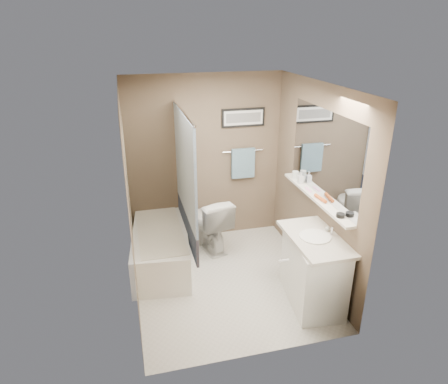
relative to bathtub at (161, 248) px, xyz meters
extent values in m
plane|color=beige|center=(0.75, -0.59, -0.25)|extent=(2.50, 2.50, 0.00)
cube|color=white|center=(0.75, -0.59, 2.13)|extent=(2.20, 2.50, 0.04)
cube|color=brown|center=(0.75, 0.64, 0.95)|extent=(2.20, 0.04, 2.40)
cube|color=brown|center=(0.75, -1.82, 0.95)|extent=(2.20, 0.04, 2.40)
cube|color=brown|center=(-0.33, -0.59, 0.95)|extent=(0.04, 2.50, 2.40)
cube|color=brown|center=(1.83, -0.59, 0.95)|extent=(0.04, 2.50, 2.40)
cube|color=#BEB190|center=(-0.34, -0.09, 0.75)|extent=(0.02, 1.55, 2.00)
cylinder|color=silver|center=(0.35, -0.09, 1.80)|extent=(0.02, 1.55, 0.02)
cube|color=silver|center=(0.35, -0.09, 1.15)|extent=(0.03, 1.45, 1.28)
cube|color=#2A364F|center=(0.35, -0.09, 0.33)|extent=(0.03, 1.45, 0.36)
cube|color=silver|center=(1.84, -0.74, 1.37)|extent=(0.02, 1.60, 1.00)
cube|color=silver|center=(1.79, -0.74, 0.85)|extent=(0.12, 1.60, 0.03)
cylinder|color=silver|center=(1.30, 0.63, 1.05)|extent=(0.60, 0.02, 0.02)
cube|color=#8FBED1|center=(1.30, 0.61, 0.87)|extent=(0.34, 0.05, 0.44)
cube|color=black|center=(1.30, 0.64, 1.53)|extent=(0.62, 0.02, 0.26)
cube|color=white|center=(1.30, 0.63, 1.53)|extent=(0.56, 0.00, 0.20)
cube|color=#595959|center=(1.30, 0.63, 1.53)|extent=(0.50, 0.00, 0.13)
cube|color=silver|center=(1.30, -1.83, 0.75)|extent=(0.80, 0.02, 2.00)
cylinder|color=silver|center=(0.97, -1.78, 0.75)|extent=(0.10, 0.02, 0.02)
cube|color=white|center=(0.00, 0.00, 0.00)|extent=(0.85, 1.56, 0.50)
cube|color=silver|center=(0.00, 0.00, 0.25)|extent=(0.56, 1.36, 0.02)
imported|color=silver|center=(0.72, 0.27, 0.14)|extent=(0.60, 0.85, 0.79)
cube|color=white|center=(1.60, -1.20, 0.15)|extent=(0.60, 0.95, 0.80)
cube|color=beige|center=(1.59, -1.20, 0.57)|extent=(0.54, 0.96, 0.04)
cylinder|color=white|center=(1.58, -1.20, 0.60)|extent=(0.34, 0.34, 0.01)
cylinder|color=silver|center=(1.78, -1.20, 0.64)|extent=(0.02, 0.02, 0.10)
sphere|color=silver|center=(1.78, -1.10, 0.62)|extent=(0.05, 0.05, 0.05)
cylinder|color=black|center=(1.79, -1.31, 0.89)|extent=(0.09, 0.09, 0.04)
cylinder|color=#C6521C|center=(1.79, -0.86, 0.89)|extent=(0.06, 0.22, 0.04)
cube|color=#F797C7|center=(1.79, -0.54, 0.87)|extent=(0.04, 0.16, 0.01)
cylinder|color=silver|center=(1.79, -0.14, 0.92)|extent=(0.08, 0.08, 0.10)
imported|color=#999999|center=(1.79, -0.31, 0.94)|extent=(0.07, 0.07, 0.14)
camera|label=1|loc=(-0.31, -4.65, 2.72)|focal=32.00mm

